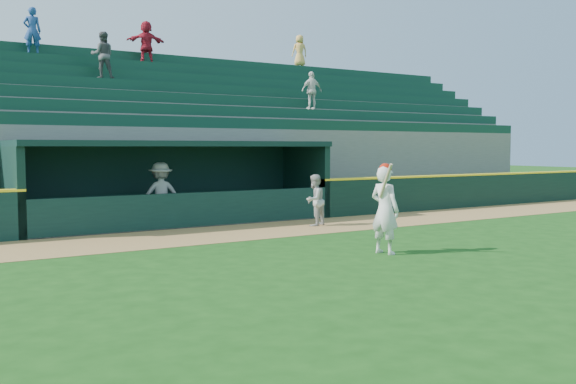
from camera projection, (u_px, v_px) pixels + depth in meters
name	position (u px, v px, depth m)	size (l,w,h in m)	color
ground	(331.00, 262.00, 12.75)	(120.00, 120.00, 0.00)	#164110
warning_track	(220.00, 234.00, 16.86)	(40.00, 3.00, 0.01)	olive
field_wall_right	(484.00, 191.00, 24.82)	(15.50, 0.30, 1.20)	black
wall_stripe_right	(485.00, 174.00, 24.77)	(15.50, 0.32, 0.06)	yellow
dugout_player_front	(315.00, 200.00, 18.51)	(0.73, 0.57, 1.49)	#A6A6A1
dugout_player_inside	(161.00, 194.00, 18.51)	(1.19, 0.69, 1.85)	#A9A8A3
dugout	(173.00, 178.00, 19.37)	(9.40, 2.80, 2.46)	slate
stands	(123.00, 144.00, 23.12)	(34.50, 6.25, 7.40)	slate
batter_at_plate	(385.00, 209.00, 13.66)	(0.58, 0.86, 1.96)	silver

